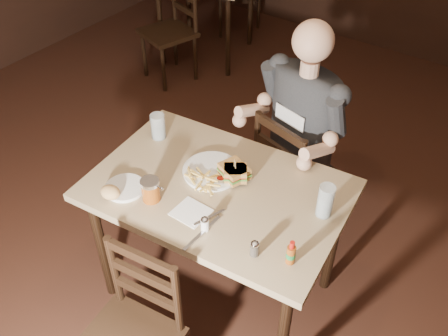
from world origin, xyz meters
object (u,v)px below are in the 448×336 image
Objects in this scene: diner at (300,109)px; glass_right at (325,201)px; hot_sauce at (291,252)px; syrup_dispenser at (151,190)px; side_plate at (125,189)px; main_table at (218,200)px; bg_chair_near at (168,32)px; dinner_plate at (212,172)px; glass_left at (158,126)px; chair_far at (297,175)px.

glass_right is at bearing -36.73° from diner.
syrup_dispenser is (-0.68, -0.05, -0.00)m from hot_sauce.
main_table is at bearing 37.69° from side_plate.
bg_chair_near reaches higher than dinner_plate.
glass_left reaches higher than main_table.
dinner_plate is (-0.08, 0.06, 0.09)m from main_table.
glass_right reaches higher than side_plate.
glass_right is at bearing 6.66° from dinner_plate.
hot_sauce is at bearing -1.51° from syrup_dispenser.
hot_sauce is 0.68m from syrup_dispenser.
chair_far is 7.86× the size of syrup_dispenser.
glass_right is (0.37, -0.51, 0.42)m from chair_far.
chair_far is 0.48m from diner.
side_plate is (-0.42, -0.85, -0.13)m from diner.
diner is at bearing 129.57° from glass_right.
glass_right reaches higher than hot_sauce.
diner is at bearing 65.68° from syrup_dispenser.
hot_sauce is at bearing -21.65° from bg_chair_near.
bg_chair_near is 2.64m from glass_right.
hot_sauce is at bearing -87.58° from glass_right.
side_plate is (-0.25, -0.32, -0.00)m from dinner_plate.
chair_far is at bearing 73.04° from dinner_plate.
syrup_dispenser reaches higher than bg_chair_near.
bg_chair_near is 5.50× the size of glass_right.
glass_right is 0.89m from side_plate.
diner reaches higher than bg_chair_near.
bg_chair_near is 3.24× the size of dinner_plate.
bg_chair_near reaches higher than chair_far.
diner is at bearing 40.08° from glass_left.
main_table is 11.24× the size of syrup_dispenser.
glass_left is at bearing -126.22° from diner.
glass_right reaches higher than dinner_plate.
glass_left is (-0.39, 0.07, 0.06)m from dinner_plate.
glass_right reaches higher than glass_left.
glass_left is 0.93m from glass_right.
syrup_dispenser is at bearing -151.56° from glass_right.
bg_chair_near is 6.40× the size of glass_left.
glass_right is at bearing 22.74° from syrup_dispenser.
hot_sauce is 1.07× the size of syrup_dispenser.
side_plate reaches higher than main_table.
bg_chair_near is 4.88× the size of side_plate.
syrup_dispenser is at bearing -111.02° from dinner_plate.
main_table is 4.62× the size of dinner_plate.
glass_left is (1.22, -1.46, 0.41)m from bg_chair_near.
chair_far is at bearing 64.47° from side_plate.
main_table is 9.12× the size of glass_left.
glass_right is 1.43× the size of syrup_dispenser.
chair_far is at bearing 126.14° from glass_right.
main_table is at bearing 95.22° from chair_far.
glass_right reaches higher than chair_far.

